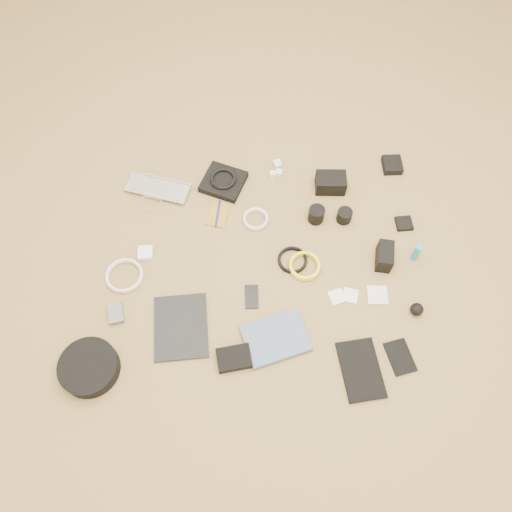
{
  "coord_description": "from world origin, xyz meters",
  "views": [
    {
      "loc": [
        -0.05,
        -0.95,
        1.88
      ],
      "look_at": [
        -0.02,
        0.04,
        0.02
      ],
      "focal_mm": 35.0,
      "sensor_mm": 36.0,
      "label": 1
    }
  ],
  "objects_px": {
    "laptop": "(155,196)",
    "headphone_case": "(89,367)",
    "phone": "(252,297)",
    "dslr_camera": "(331,183)",
    "paperback": "(284,360)",
    "tablet": "(181,327)"
  },
  "relations": [
    {
      "from": "dslr_camera",
      "to": "tablet",
      "type": "bearing_deg",
      "value": -132.61
    },
    {
      "from": "tablet",
      "to": "dslr_camera",
      "type": "bearing_deg",
      "value": 41.23
    },
    {
      "from": "dslr_camera",
      "to": "paperback",
      "type": "distance_m",
      "value": 0.85
    },
    {
      "from": "phone",
      "to": "headphone_case",
      "type": "xyz_separation_m",
      "value": [
        -0.62,
        -0.28,
        0.03
      ]
    },
    {
      "from": "laptop",
      "to": "headphone_case",
      "type": "height_order",
      "value": "headphone_case"
    },
    {
      "from": "tablet",
      "to": "phone",
      "type": "height_order",
      "value": "tablet"
    },
    {
      "from": "headphone_case",
      "to": "paperback",
      "type": "xyz_separation_m",
      "value": [
        0.73,
        0.01,
        -0.02
      ]
    },
    {
      "from": "phone",
      "to": "paperback",
      "type": "bearing_deg",
      "value": -66.68
    },
    {
      "from": "laptop",
      "to": "phone",
      "type": "height_order",
      "value": "laptop"
    },
    {
      "from": "phone",
      "to": "headphone_case",
      "type": "relative_size",
      "value": 0.47
    },
    {
      "from": "laptop",
      "to": "dslr_camera",
      "type": "height_order",
      "value": "dslr_camera"
    },
    {
      "from": "laptop",
      "to": "headphone_case",
      "type": "relative_size",
      "value": 1.31
    },
    {
      "from": "tablet",
      "to": "headphone_case",
      "type": "height_order",
      "value": "headphone_case"
    },
    {
      "from": "phone",
      "to": "dslr_camera",
      "type": "bearing_deg",
      "value": 55.25
    },
    {
      "from": "laptop",
      "to": "phone",
      "type": "bearing_deg",
      "value": -32.75
    },
    {
      "from": "tablet",
      "to": "paperback",
      "type": "xyz_separation_m",
      "value": [
        0.4,
        -0.15,
        0.01
      ]
    },
    {
      "from": "headphone_case",
      "to": "paperback",
      "type": "bearing_deg",
      "value": 0.94
    },
    {
      "from": "dslr_camera",
      "to": "headphone_case",
      "type": "distance_m",
      "value": 1.28
    },
    {
      "from": "laptop",
      "to": "headphone_case",
      "type": "xyz_separation_m",
      "value": [
        -0.19,
        -0.79,
        0.02
      ]
    },
    {
      "from": "dslr_camera",
      "to": "headphone_case",
      "type": "relative_size",
      "value": 0.61
    },
    {
      "from": "tablet",
      "to": "paperback",
      "type": "bearing_deg",
      "value": -24.09
    },
    {
      "from": "laptop",
      "to": "paperback",
      "type": "relative_size",
      "value": 1.2
    }
  ]
}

